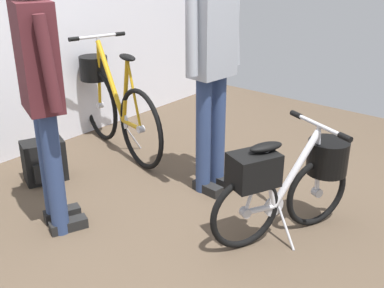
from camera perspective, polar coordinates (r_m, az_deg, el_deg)
ground_plane at (r=3.09m, az=1.07°, el=-11.07°), size 6.03×6.03×0.00m
folding_bike_foreground at (r=2.98m, az=11.84°, el=-4.06°), size 0.97×0.58×0.74m
display_bike_left at (r=4.27m, az=-9.67°, el=5.28°), size 0.56×1.42×1.01m
visitor_near_wall at (r=3.31m, az=2.49°, el=11.22°), size 0.53×0.30×1.81m
visitor_browsing at (r=2.93m, az=-17.86°, el=6.90°), size 0.36×0.50×1.69m
backpack_on_floor at (r=3.88m, az=-17.46°, el=-1.99°), size 0.37×0.31×0.33m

